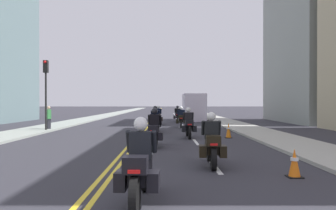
{
  "coord_description": "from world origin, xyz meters",
  "views": [
    {
      "loc": [
        1.49,
        -1.75,
        1.85
      ],
      "look_at": [
        1.65,
        20.14,
        1.72
      ],
      "focal_mm": 35.62,
      "sensor_mm": 36.0,
      "label": 1
    }
  ],
  "objects_px": {
    "traffic_cone_1": "(294,163)",
    "pedestrian_0": "(49,118)",
    "motorcycle_6": "(158,117)",
    "motorcycle_7": "(177,115)",
    "motorcycle_5": "(181,119)",
    "motorcycle_4": "(155,121)",
    "traffic_cone_0": "(228,130)",
    "motorcycle_1": "(212,145)",
    "motorcycle_0": "(140,168)",
    "motorcycle_3": "(189,125)",
    "parked_truck": "(193,108)",
    "traffic_light_near": "(46,82)",
    "motorcycle_2": "(154,131)"
  },
  "relations": [
    {
      "from": "traffic_cone_1",
      "to": "pedestrian_0",
      "type": "bearing_deg",
      "value": 128.06
    },
    {
      "from": "motorcycle_5",
      "to": "traffic_cone_1",
      "type": "bearing_deg",
      "value": -80.59
    },
    {
      "from": "motorcycle_0",
      "to": "motorcycle_1",
      "type": "relative_size",
      "value": 1.03
    },
    {
      "from": "traffic_cone_0",
      "to": "traffic_light_near",
      "type": "height_order",
      "value": "traffic_light_near"
    },
    {
      "from": "motorcycle_0",
      "to": "traffic_light_near",
      "type": "xyz_separation_m",
      "value": [
        -7.27,
        15.45,
        2.55
      ]
    },
    {
      "from": "motorcycle_4",
      "to": "parked_truck",
      "type": "height_order",
      "value": "parked_truck"
    },
    {
      "from": "motorcycle_7",
      "to": "motorcycle_4",
      "type": "bearing_deg",
      "value": -96.5
    },
    {
      "from": "motorcycle_6",
      "to": "motorcycle_7",
      "type": "distance_m",
      "value": 4.07
    },
    {
      "from": "motorcycle_5",
      "to": "motorcycle_7",
      "type": "height_order",
      "value": "motorcycle_5"
    },
    {
      "from": "motorcycle_7",
      "to": "motorcycle_1",
      "type": "bearing_deg",
      "value": -86.63
    },
    {
      "from": "motorcycle_0",
      "to": "motorcycle_2",
      "type": "relative_size",
      "value": 1.05
    },
    {
      "from": "traffic_light_near",
      "to": "parked_truck",
      "type": "relative_size",
      "value": 0.71
    },
    {
      "from": "traffic_cone_0",
      "to": "parked_truck",
      "type": "height_order",
      "value": "parked_truck"
    },
    {
      "from": "motorcycle_6",
      "to": "motorcycle_3",
      "type": "bearing_deg",
      "value": -81.99
    },
    {
      "from": "motorcycle_1",
      "to": "traffic_cone_0",
      "type": "bearing_deg",
      "value": 79.15
    },
    {
      "from": "motorcycle_3",
      "to": "motorcycle_5",
      "type": "bearing_deg",
      "value": 89.49
    },
    {
      "from": "motorcycle_7",
      "to": "pedestrian_0",
      "type": "bearing_deg",
      "value": -128.9
    },
    {
      "from": "motorcycle_4",
      "to": "motorcycle_7",
      "type": "height_order",
      "value": "motorcycle_4"
    },
    {
      "from": "motorcycle_2",
      "to": "parked_truck",
      "type": "xyz_separation_m",
      "value": [
        3.44,
        21.63,
        0.61
      ]
    },
    {
      "from": "motorcycle_3",
      "to": "pedestrian_0",
      "type": "xyz_separation_m",
      "value": [
        -9.07,
        4.75,
        0.19
      ]
    },
    {
      "from": "motorcycle_7",
      "to": "traffic_cone_0",
      "type": "distance_m",
      "value": 15.01
    },
    {
      "from": "traffic_cone_0",
      "to": "motorcycle_1",
      "type": "bearing_deg",
      "value": -104.13
    },
    {
      "from": "traffic_cone_1",
      "to": "pedestrian_0",
      "type": "xyz_separation_m",
      "value": [
        -11.06,
        14.12,
        0.49
      ]
    },
    {
      "from": "motorcycle_0",
      "to": "motorcycle_3",
      "type": "height_order",
      "value": "motorcycle_3"
    },
    {
      "from": "motorcycle_3",
      "to": "pedestrian_0",
      "type": "height_order",
      "value": "pedestrian_0"
    },
    {
      "from": "motorcycle_3",
      "to": "traffic_light_near",
      "type": "distance_m",
      "value": 10.1
    },
    {
      "from": "motorcycle_3",
      "to": "motorcycle_7",
      "type": "relative_size",
      "value": 1.02
    },
    {
      "from": "motorcycle_1",
      "to": "pedestrian_0",
      "type": "bearing_deg",
      "value": 129.32
    },
    {
      "from": "motorcycle_7",
      "to": "motorcycle_6",
      "type": "bearing_deg",
      "value": -113.42
    },
    {
      "from": "parked_truck",
      "to": "traffic_cone_0",
      "type": "bearing_deg",
      "value": -88.82
    },
    {
      "from": "motorcycle_3",
      "to": "motorcycle_4",
      "type": "xyz_separation_m",
      "value": [
        -1.89,
        3.74,
        0.02
      ]
    },
    {
      "from": "motorcycle_3",
      "to": "motorcycle_1",
      "type": "bearing_deg",
      "value": -89.85
    },
    {
      "from": "motorcycle_4",
      "to": "motorcycle_7",
      "type": "distance_m",
      "value": 11.23
    },
    {
      "from": "motorcycle_3",
      "to": "motorcycle_7",
      "type": "height_order",
      "value": "motorcycle_3"
    },
    {
      "from": "motorcycle_2",
      "to": "traffic_cone_0",
      "type": "height_order",
      "value": "motorcycle_2"
    },
    {
      "from": "motorcycle_4",
      "to": "motorcycle_6",
      "type": "bearing_deg",
      "value": 89.35
    },
    {
      "from": "motorcycle_5",
      "to": "motorcycle_7",
      "type": "bearing_deg",
      "value": 92.69
    },
    {
      "from": "traffic_cone_0",
      "to": "pedestrian_0",
      "type": "distance_m",
      "value": 12.17
    },
    {
      "from": "motorcycle_4",
      "to": "motorcycle_5",
      "type": "bearing_deg",
      "value": 63.75
    },
    {
      "from": "pedestrian_0",
      "to": "motorcycle_6",
      "type": "bearing_deg",
      "value": -84.74
    },
    {
      "from": "motorcycle_0",
      "to": "traffic_cone_1",
      "type": "bearing_deg",
      "value": 33.25
    },
    {
      "from": "traffic_cone_1",
      "to": "traffic_light_near",
      "type": "bearing_deg",
      "value": 129.47
    },
    {
      "from": "traffic_cone_0",
      "to": "motorcycle_0",
      "type": "bearing_deg",
      "value": -108.29
    },
    {
      "from": "motorcycle_3",
      "to": "motorcycle_4",
      "type": "relative_size",
      "value": 0.97
    },
    {
      "from": "motorcycle_3",
      "to": "traffic_cone_1",
      "type": "bearing_deg",
      "value": -78.83
    },
    {
      "from": "motorcycle_0",
      "to": "motorcycle_7",
      "type": "relative_size",
      "value": 1.04
    },
    {
      "from": "motorcycle_2",
      "to": "traffic_light_near",
      "type": "xyz_separation_m",
      "value": [
        -7.27,
        7.49,
        2.54
      ]
    },
    {
      "from": "motorcycle_0",
      "to": "parked_truck",
      "type": "relative_size",
      "value": 0.34
    },
    {
      "from": "motorcycle_2",
      "to": "motorcycle_0",
      "type": "bearing_deg",
      "value": -86.71
    },
    {
      "from": "motorcycle_4",
      "to": "traffic_cone_0",
      "type": "xyz_separation_m",
      "value": [
        4.01,
        -3.76,
        -0.27
      ]
    }
  ]
}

